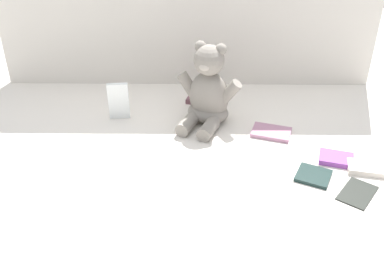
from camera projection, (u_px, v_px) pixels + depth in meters
The scene contains 10 objects.
ground_plane at pixel (185, 139), 1.41m from camera, with size 3.20×3.20×0.00m, color silver.
backdrop_drape at pixel (187, 1), 1.62m from camera, with size 1.46×0.03×0.67m, color silver.
teddy_bear at pixel (208, 94), 1.46m from camera, with size 0.23×0.24×0.28m.
book_case_0 at pixel (202, 97), 1.66m from camera, with size 0.10×0.12×0.02m, color brown.
book_case_1 at pixel (313, 176), 1.23m from camera, with size 0.09×0.09×0.01m, color #182C2A.
book_case_2 at pixel (372, 169), 1.25m from camera, with size 0.07×0.14×0.02m, color white.
book_case_3 at pixel (271, 132), 1.43m from camera, with size 0.09×0.12×0.01m, color #B17896.
book_case_4 at pixel (357, 193), 1.17m from camera, with size 0.08×0.12×0.01m, color black.
book_case_5 at pixel (336, 159), 1.30m from camera, with size 0.07×0.10×0.02m, color purple.
book_case_6 at pixel (119, 101), 1.50m from camera, with size 0.07×0.02×0.13m, color white.
Camera 1 is at (0.04, -1.20, 0.74)m, focal length 40.59 mm.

